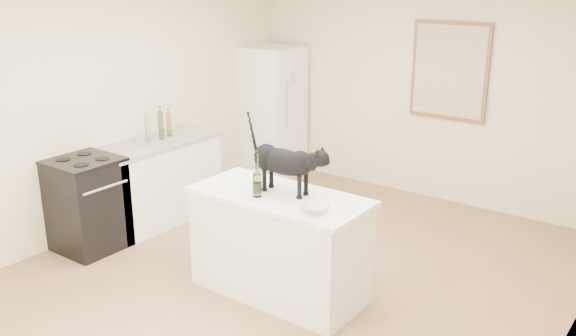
% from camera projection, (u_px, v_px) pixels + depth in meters
% --- Properties ---
extents(floor, '(5.50, 5.50, 0.00)m').
position_uv_depth(floor, '(284.00, 280.00, 5.52)').
color(floor, '#997151').
rests_on(floor, ground).
extents(wall_back, '(4.50, 0.00, 4.50)m').
position_uv_depth(wall_back, '(424.00, 90.00, 7.22)').
color(wall_back, beige).
rests_on(wall_back, ground).
extents(wall_left, '(0.00, 5.50, 5.50)m').
position_uv_depth(wall_left, '(110.00, 105.00, 6.39)').
color(wall_left, beige).
rests_on(wall_left, ground).
extents(wall_right, '(0.00, 5.50, 5.50)m').
position_uv_depth(wall_right, '(573.00, 196.00, 3.85)').
color(wall_right, beige).
rests_on(wall_right, ground).
extents(island_base, '(1.44, 0.67, 0.86)m').
position_uv_depth(island_base, '(280.00, 246.00, 5.18)').
color(island_base, white).
rests_on(island_base, floor).
extents(island_top, '(1.50, 0.70, 0.04)m').
position_uv_depth(island_top, '(279.00, 196.00, 5.04)').
color(island_top, white).
rests_on(island_top, island_base).
extents(left_cabinets, '(0.60, 1.40, 0.86)m').
position_uv_depth(left_cabinets, '(157.00, 183.00, 6.71)').
color(left_cabinets, white).
rests_on(left_cabinets, floor).
extents(left_countertop, '(0.62, 1.44, 0.04)m').
position_uv_depth(left_countertop, '(155.00, 143.00, 6.58)').
color(left_countertop, gray).
rests_on(left_countertop, left_cabinets).
extents(stove, '(0.60, 0.60, 0.90)m').
position_uv_depth(stove, '(88.00, 205.00, 6.02)').
color(stove, black).
rests_on(stove, floor).
extents(fridge, '(0.68, 0.68, 1.70)m').
position_uv_depth(fridge, '(272.00, 111.00, 8.15)').
color(fridge, white).
rests_on(fridge, floor).
extents(artwork_frame, '(0.90, 0.03, 1.10)m').
position_uv_depth(artwork_frame, '(449.00, 71.00, 6.95)').
color(artwork_frame, brown).
rests_on(artwork_frame, wall_back).
extents(artwork_canvas, '(0.82, 0.00, 1.02)m').
position_uv_depth(artwork_canvas, '(449.00, 71.00, 6.94)').
color(artwork_canvas, beige).
rests_on(artwork_canvas, wall_back).
extents(black_cat, '(0.69, 0.25, 0.47)m').
position_uv_depth(black_cat, '(284.00, 165.00, 4.99)').
color(black_cat, black).
rests_on(black_cat, island_top).
extents(wine_bottle, '(0.09, 0.09, 0.33)m').
position_uv_depth(wine_bottle, '(257.00, 177.00, 4.92)').
color(wine_bottle, '#325C25').
rests_on(wine_bottle, island_top).
extents(glass_bowl, '(0.27, 0.27, 0.05)m').
position_uv_depth(glass_bowl, '(315.00, 210.00, 4.62)').
color(glass_bowl, white).
rests_on(glass_bowl, island_top).
extents(fridge_paper, '(0.02, 0.12, 0.16)m').
position_uv_depth(fridge_paper, '(294.00, 78.00, 7.82)').
color(fridge_paper, beige).
rests_on(fridge_paper, fridge).
extents(counter_bottle_cluster, '(0.10, 0.37, 0.31)m').
position_uv_depth(counter_bottle_cluster, '(159.00, 127.00, 6.59)').
color(counter_bottle_cluster, '#A9B4A6').
rests_on(counter_bottle_cluster, left_countertop).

